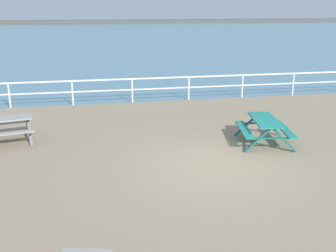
{
  "coord_description": "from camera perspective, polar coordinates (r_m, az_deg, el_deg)",
  "views": [
    {
      "loc": [
        -3.14,
        -9.43,
        4.05
      ],
      "look_at": [
        -0.99,
        1.24,
        0.8
      ],
      "focal_mm": 42.73,
      "sensor_mm": 36.0,
      "label": 1
    }
  ],
  "objects": [
    {
      "name": "ground_plane",
      "position": [
        10.77,
        6.51,
        -6.15
      ],
      "size": [
        30.0,
        24.0,
        0.2
      ],
      "primitive_type": "cube",
      "color": "gray"
    },
    {
      "name": "sea_band",
      "position": [
        62.39,
        -8.72,
        12.73
      ],
      "size": [
        142.0,
        90.0,
        0.01
      ],
      "primitive_type": "cube",
      "color": "teal",
      "rests_on": "ground"
    },
    {
      "name": "distant_shoreline",
      "position": [
        105.31,
        -10.0,
        14.19
      ],
      "size": [
        142.0,
        6.0,
        1.8
      ],
      "primitive_type": "cube",
      "color": "#4C4C47",
      "rests_on": "ground"
    },
    {
      "name": "seaward_railing",
      "position": [
        17.77,
        -1.03,
        5.98
      ],
      "size": [
        23.07,
        0.07,
        1.08
      ],
      "color": "white",
      "rests_on": "ground"
    },
    {
      "name": "picnic_table_near_right",
      "position": [
        13.33,
        -22.68,
        0.24
      ],
      "size": [
        2.06,
        1.84,
        0.8
      ],
      "rotation": [
        0.0,
        0.0,
        0.2
      ],
      "color": "gray",
      "rests_on": "ground"
    },
    {
      "name": "picnic_table_far_left",
      "position": [
        12.56,
        13.62,
        0.12
      ],
      "size": [
        1.82,
        2.05,
        0.8
      ],
      "rotation": [
        0.0,
        0.0,
        1.38
      ],
      "color": "#1E7A70",
      "rests_on": "ground"
    }
  ]
}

